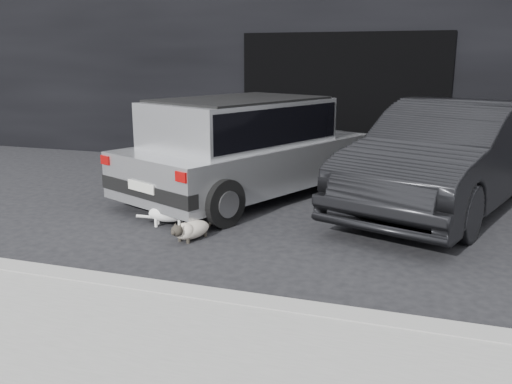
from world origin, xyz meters
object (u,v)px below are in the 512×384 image
(silver_hatchback, at_px, (245,143))
(cat_white, at_px, (171,213))
(second_car, at_px, (448,156))
(cat_siamese, at_px, (190,230))

(silver_hatchback, height_order, cat_white, silver_hatchback)
(second_car, distance_m, cat_white, 3.96)
(silver_hatchback, bearing_deg, cat_siamese, -63.67)
(cat_siamese, bearing_deg, cat_white, -26.38)
(cat_siamese, distance_m, cat_white, 0.65)
(second_car, bearing_deg, cat_white, -130.61)
(cat_white, bearing_deg, silver_hatchback, 151.71)
(second_car, height_order, cat_siamese, second_car)
(second_car, bearing_deg, cat_siamese, -121.11)
(silver_hatchback, height_order, second_car, second_car)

